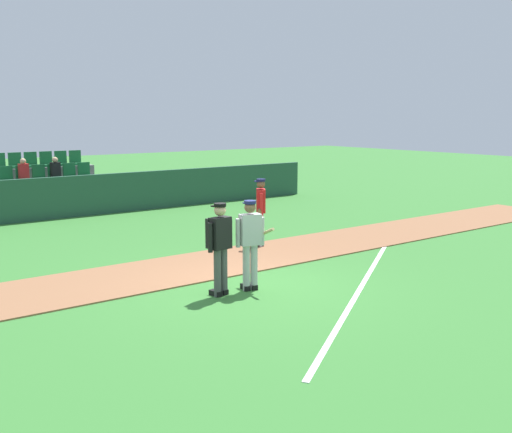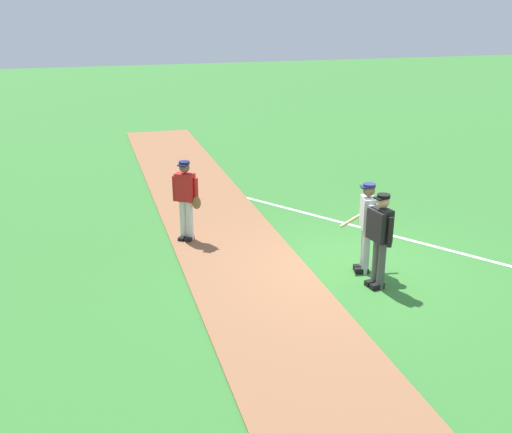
% 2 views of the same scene
% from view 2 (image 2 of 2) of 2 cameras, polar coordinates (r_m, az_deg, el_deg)
% --- Properties ---
extents(ground_plane, '(80.00, 80.00, 0.00)m').
position_cam_2_polar(ground_plane, '(11.84, 9.21, -5.05)').
color(ground_plane, '#33702D').
extents(infield_dirt_path, '(28.00, 2.38, 0.03)m').
position_cam_2_polar(infield_dirt_path, '(11.18, -0.18, -6.24)').
color(infield_dirt_path, brown).
rests_on(infield_dirt_path, ground).
extents(foul_line_chalk, '(9.96, 6.86, 0.01)m').
position_cam_2_polar(foul_line_chalk, '(14.56, 6.07, -0.05)').
color(foul_line_chalk, white).
rests_on(foul_line_chalk, ground).
extents(batter_grey_jersey, '(0.61, 0.80, 1.76)m').
position_cam_2_polar(batter_grey_jersey, '(11.47, 10.38, -0.72)').
color(batter_grey_jersey, '#B2B2B2').
rests_on(batter_grey_jersey, ground).
extents(umpire_home_plate, '(0.58, 0.35, 1.76)m').
position_cam_2_polar(umpire_home_plate, '(10.88, 11.60, -1.77)').
color(umpire_home_plate, '#4C4C4C').
rests_on(umpire_home_plate, ground).
extents(runner_red_jersey, '(0.50, 0.56, 1.76)m').
position_cam_2_polar(runner_red_jersey, '(12.87, -6.61, 1.74)').
color(runner_red_jersey, silver).
rests_on(runner_red_jersey, ground).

